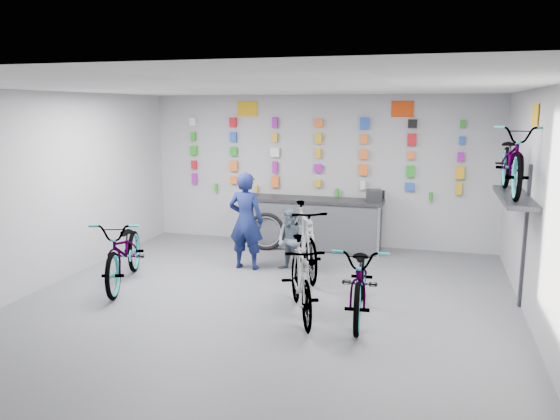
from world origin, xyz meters
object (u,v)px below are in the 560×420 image
(counter, at_px, (313,224))
(bike_center, at_px, (301,279))
(bike_left, at_px, (125,251))
(customer, at_px, (291,240))
(bike_right, at_px, (361,279))
(clerk, at_px, (246,221))
(bike_service, at_px, (304,240))

(counter, bearing_deg, bike_center, -80.28)
(bike_center, bearing_deg, bike_left, 147.62)
(bike_center, xyz_separation_m, customer, (-0.65, 1.94, 0.02))
(bike_right, bearing_deg, bike_left, 169.62)
(bike_center, relative_size, customer, 1.61)
(bike_right, height_order, clerk, clerk)
(counter, height_order, bike_right, bike_right)
(clerk, bearing_deg, bike_service, 178.05)
(bike_right, xyz_separation_m, customer, (-1.41, 1.71, 0.02))
(bike_right, height_order, customer, customer)
(clerk, bearing_deg, bike_left, 42.29)
(bike_left, distance_m, bike_center, 3.03)
(bike_left, bearing_deg, counter, 33.22)
(counter, xyz_separation_m, bike_right, (1.37, -3.32, 0.04))
(bike_center, distance_m, bike_service, 1.88)
(counter, relative_size, bike_right, 1.36)
(bike_center, relative_size, bike_right, 0.88)
(bike_service, distance_m, clerk, 1.07)
(bike_center, distance_m, clerk, 2.40)
(counter, relative_size, bike_center, 1.55)
(bike_center, relative_size, clerk, 1.04)
(bike_right, distance_m, clerk, 2.78)
(bike_center, relative_size, bike_service, 0.88)
(bike_left, xyz_separation_m, bike_service, (2.59, 1.28, 0.05))
(bike_right, relative_size, customer, 1.84)
(bike_center, xyz_separation_m, clerk, (-1.43, 1.90, 0.32))
(bike_center, height_order, bike_service, bike_service)
(counter, xyz_separation_m, bike_center, (0.61, -3.55, 0.04))
(bike_right, distance_m, bike_service, 1.99)
(bike_center, bearing_deg, counter, 78.06)
(customer, bearing_deg, bike_left, -125.52)
(bike_left, bearing_deg, bike_right, -23.53)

